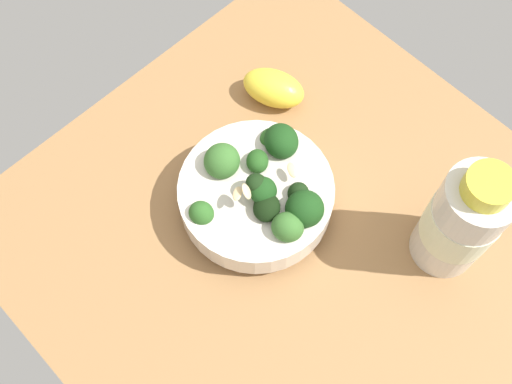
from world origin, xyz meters
TOP-DOWN VIEW (x-y plane):
  - ground_plane at (0.00, 0.00)cm, footprint 59.44×59.44cm
  - bowl_of_broccoli at (0.59, -4.65)cm, footprint 18.06×18.08cm
  - lemon_wedge at (-11.57, -14.32)cm, footprint 7.67×9.35cm
  - bottle_tall at (-10.93, 13.96)cm, footprint 7.61×7.61cm

SIDE VIEW (x-z plane):
  - ground_plane at x=0.00cm, z-range -3.22..0.00cm
  - lemon_wedge at x=-11.57cm, z-range 0.00..4.28cm
  - bowl_of_broccoli at x=0.59cm, z-range -0.76..8.23cm
  - bottle_tall at x=-10.93cm, z-range -0.72..16.77cm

